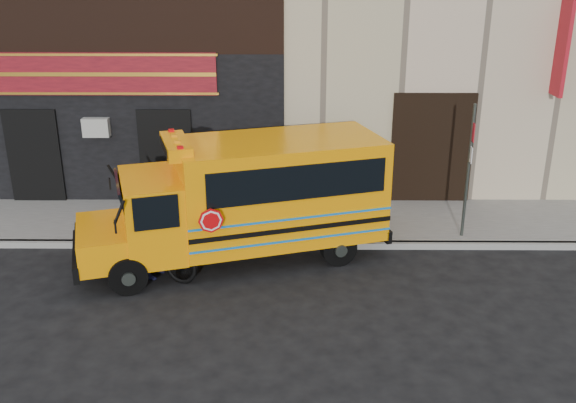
# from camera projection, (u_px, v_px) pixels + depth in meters

# --- Properties ---
(ground) EXTENTS (120.00, 120.00, 0.00)m
(ground) POSITION_uv_depth(u_px,v_px,m) (281.00, 302.00, 12.87)
(ground) COLOR black
(ground) RESTS_ON ground
(curb) EXTENTS (40.00, 0.20, 0.15)m
(curb) POSITION_uv_depth(u_px,v_px,m) (283.00, 245.00, 15.28)
(curb) COLOR gray
(curb) RESTS_ON ground
(sidewalk) EXTENTS (40.00, 3.00, 0.15)m
(sidewalk) POSITION_uv_depth(u_px,v_px,m) (284.00, 220.00, 16.68)
(sidewalk) COLOR #63605C
(sidewalk) RESTS_ON ground
(school_bus) EXTENTS (7.22, 4.08, 2.92)m
(school_bus) POSITION_uv_depth(u_px,v_px,m) (251.00, 195.00, 14.31)
(school_bus) COLOR black
(school_bus) RESTS_ON ground
(sign_pole) EXTENTS (0.07, 0.30, 3.39)m
(sign_pole) POSITION_uv_depth(u_px,v_px,m) (469.00, 169.00, 14.98)
(sign_pole) COLOR #3D443F
(sign_pole) RESTS_ON ground
(bicycle) EXTENTS (2.04, 1.23, 1.18)m
(bicycle) POSITION_uv_depth(u_px,v_px,m) (155.00, 254.00, 13.62)
(bicycle) COLOR black
(bicycle) RESTS_ON ground
(cyclist) EXTENTS (0.61, 0.77, 1.85)m
(cyclist) POSITION_uv_depth(u_px,v_px,m) (153.00, 238.00, 13.56)
(cyclist) COLOR black
(cyclist) RESTS_ON ground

